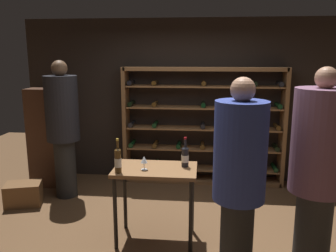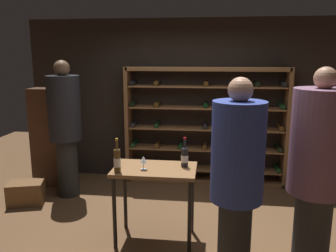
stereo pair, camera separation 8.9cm
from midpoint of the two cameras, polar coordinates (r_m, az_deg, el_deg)
ground_plane at (r=4.29m, az=1.89°, el=-17.50°), size 10.00×10.00×0.00m
back_wall at (r=5.79m, az=3.82°, el=4.16°), size 5.37×0.10×2.67m
wine_rack at (r=5.64m, az=6.58°, el=-0.10°), size 2.61×0.32×1.90m
tasting_table at (r=3.89m, az=-1.52°, el=-8.61°), size 0.91×0.57×0.86m
person_guest_khaki at (r=3.15m, az=12.11°, el=-7.90°), size 0.47×0.47×1.91m
person_host_in_suit at (r=3.40m, az=24.13°, el=-6.31°), size 0.51×0.51×2.00m
person_bystander_red_print at (r=5.25m, az=-16.17°, el=0.47°), size 0.47×0.47×2.02m
wine_crate at (r=5.40m, az=-21.95°, el=-10.18°), size 0.56×0.47×0.32m
display_cabinet at (r=5.90m, az=-18.85°, el=-1.71°), size 0.44×0.36×1.58m
wine_bottle_green_slim at (r=3.86m, az=3.43°, el=-5.03°), size 0.08×0.08×0.34m
wine_bottle_amber_reserve at (r=3.70m, az=-7.70°, el=-5.56°), size 0.07×0.07×0.37m
wine_glass_stemmed_right at (r=3.77m, az=-3.40°, el=-5.64°), size 0.07×0.07×0.15m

